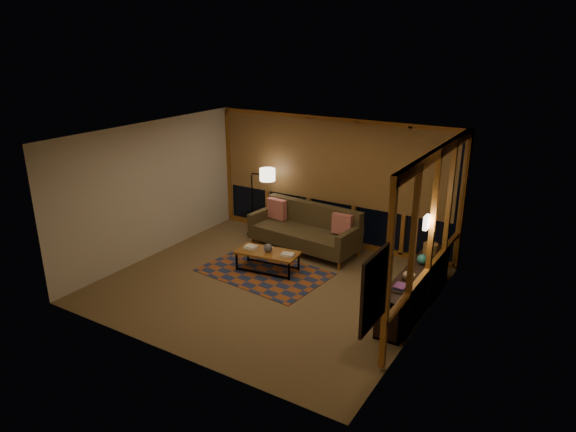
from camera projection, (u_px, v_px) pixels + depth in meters
The scene contains 21 objects.
floor at pixel (269, 284), 9.27m from camera, with size 5.50×5.00×0.01m, color olive.
ceiling at pixel (266, 136), 8.37m from camera, with size 5.50×5.00×0.01m, color white.
walls at pixel (268, 214), 8.82m from camera, with size 5.51×5.01×2.70m.
window_wall_back at pixel (331, 181), 10.77m from camera, with size 5.30×0.16×2.60m, color #A16225, non-canonical shape.
window_wall_right at pixel (432, 232), 7.98m from camera, with size 0.16×3.70×2.60m, color #A16225, non-canonical shape.
wall_art at pixel (374, 290), 5.96m from camera, with size 0.06×0.74×0.94m, color red, non-canonical shape.
wall_sconce at pixel (427, 222), 7.83m from camera, with size 0.12×0.18×0.22m, color #F3DEC1, non-canonical shape.
sofa at pixel (304, 229), 10.58m from camera, with size 2.27×0.92×0.93m, color brown, non-canonical shape.
pillow_left at pixel (277, 210), 11.09m from camera, with size 0.44×0.15×0.44m, color #C20100, non-canonical shape.
pillow_right at pixel (342, 226), 10.21m from camera, with size 0.40×0.13×0.40m, color #C20100, non-canonical shape.
area_rug at pixel (264, 272), 9.72m from camera, with size 2.30×1.53×0.01m, color #944A21.
coffee_table at pixel (268, 261), 9.73m from camera, with size 1.19×0.54×0.40m, color #A16225, non-canonical shape.
book_stack_a at pixel (250, 248), 9.75m from camera, with size 0.22×0.18×0.07m, color white, non-canonical shape.
book_stack_b at pixel (288, 255), 9.47m from camera, with size 0.25×0.20×0.05m, color white, non-canonical shape.
ceramic_pot at pixel (268, 248), 9.62m from camera, with size 0.17×0.17×0.17m, color black.
floor_lamp at pixel (252, 202), 11.34m from camera, with size 0.52×0.34×1.55m, color black, non-canonical shape.
bookshelf at pixel (415, 288), 8.44m from camera, with size 0.40×2.58×0.64m, color black, non-canonical shape.
basket at pixel (430, 249), 8.93m from camera, with size 0.25×0.25×0.19m, color olive.
teal_bowl at pixel (422, 259), 8.51m from camera, with size 0.18×0.18×0.18m, color #226861.
vase at pixel (409, 274), 7.97m from camera, with size 0.19×0.19×0.20m, color tan.
shelf_book_stack at pixel (400, 287), 7.68m from camera, with size 0.16×0.23×0.07m, color white, non-canonical shape.
Camera 1 is at (4.64, -6.93, 4.24)m, focal length 32.00 mm.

